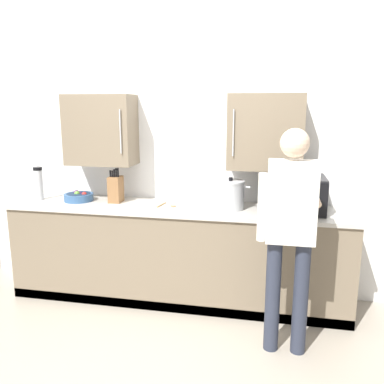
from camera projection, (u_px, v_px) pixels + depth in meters
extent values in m
plane|color=#9E9384|center=(153.00, 347.00, 3.06)|extent=(9.51, 9.51, 0.00)
cube|color=white|center=(185.00, 145.00, 3.87)|extent=(4.25, 0.10, 2.88)
cube|color=#756651|center=(101.00, 130.00, 3.78)|extent=(0.65, 0.32, 0.66)
cylinder|color=#B7BABF|center=(120.00, 131.00, 3.56)|extent=(0.01, 0.01, 0.39)
cube|color=#756651|center=(265.00, 132.00, 3.49)|extent=(0.65, 0.32, 0.66)
cylinder|color=#B7BABF|center=(233.00, 133.00, 3.37)|extent=(0.01, 0.01, 0.39)
cube|color=#756651|center=(177.00, 255.00, 3.75)|extent=(3.12, 0.56, 0.88)
cube|color=#BCB7AD|center=(177.00, 208.00, 3.65)|extent=(3.16, 0.60, 0.03)
cube|color=black|center=(171.00, 307.00, 3.58)|extent=(3.12, 0.04, 0.09)
cube|color=black|center=(293.00, 194.00, 3.46)|extent=(0.53, 0.41, 0.31)
cube|color=beige|center=(284.00, 193.00, 3.46)|extent=(0.34, 0.35, 0.25)
cube|color=black|center=(318.00, 200.00, 3.22)|extent=(0.15, 0.01, 0.28)
cube|color=black|center=(269.00, 203.00, 3.13)|extent=(0.15, 0.37, 0.28)
cylinder|color=#B7BABF|center=(230.00, 196.00, 3.53)|extent=(0.25, 0.25, 0.24)
cylinder|color=#B7BABF|center=(231.00, 182.00, 3.51)|extent=(0.25, 0.25, 0.02)
cylinder|color=black|center=(231.00, 179.00, 3.50)|extent=(0.04, 0.04, 0.03)
cylinder|color=#B7BABF|center=(214.00, 186.00, 3.54)|extent=(0.05, 0.02, 0.02)
cylinder|color=#B7BABF|center=(247.00, 187.00, 3.49)|extent=(0.05, 0.02, 0.02)
cylinder|color=tan|center=(161.00, 205.00, 3.67)|extent=(0.04, 0.18, 0.01)
ellipsoid|color=tan|center=(173.00, 206.00, 3.63)|extent=(0.07, 0.05, 0.02)
cube|color=brown|center=(116.00, 189.00, 3.78)|extent=(0.11, 0.15, 0.25)
cylinder|color=black|center=(110.00, 174.00, 3.74)|extent=(0.02, 0.02, 0.06)
cylinder|color=black|center=(112.00, 174.00, 3.73)|extent=(0.02, 0.02, 0.06)
cylinder|color=black|center=(114.00, 173.00, 3.73)|extent=(0.02, 0.02, 0.07)
cylinder|color=black|center=(116.00, 173.00, 3.72)|extent=(0.02, 0.02, 0.08)
cylinder|color=black|center=(118.00, 173.00, 3.72)|extent=(0.02, 0.02, 0.09)
cylinder|color=#B7BABF|center=(39.00, 185.00, 3.87)|extent=(0.08, 0.08, 0.29)
cylinder|color=black|center=(37.00, 169.00, 3.84)|extent=(0.09, 0.09, 0.03)
cylinder|color=#335684|center=(79.00, 197.00, 3.85)|extent=(0.28, 0.28, 0.07)
cylinder|color=#192B42|center=(79.00, 196.00, 3.85)|extent=(0.23, 0.23, 0.04)
sphere|color=#511E5B|center=(79.00, 194.00, 3.86)|extent=(0.04, 0.04, 0.04)
sphere|color=#5B9333|center=(77.00, 194.00, 3.84)|extent=(0.06, 0.06, 0.06)
sphere|color=#511E5B|center=(76.00, 193.00, 3.89)|extent=(0.06, 0.06, 0.06)
sphere|color=red|center=(84.00, 194.00, 3.82)|extent=(0.05, 0.05, 0.05)
cylinder|color=#282D3D|center=(273.00, 296.00, 2.95)|extent=(0.11, 0.11, 0.87)
cylinder|color=#282D3D|center=(301.00, 298.00, 2.91)|extent=(0.11, 0.11, 0.87)
cube|color=silver|center=(292.00, 202.00, 2.78)|extent=(0.34, 0.20, 0.58)
sphere|color=beige|center=(295.00, 143.00, 2.69)|extent=(0.20, 0.20, 0.20)
cylinder|color=beige|center=(308.00, 183.00, 2.92)|extent=(0.18, 0.44, 0.31)
cylinder|color=silver|center=(262.00, 207.00, 2.83)|extent=(0.07, 0.07, 0.49)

